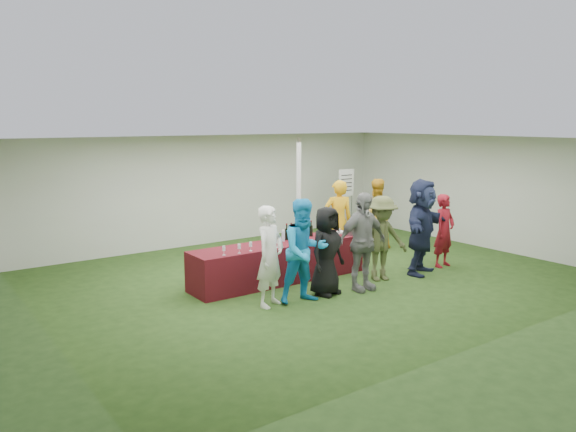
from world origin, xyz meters
TOP-DOWN VIEW (x-y plane):
  - ground at (0.00, 0.00)m, footprint 60.00×60.00m
  - tent at (0.50, 1.20)m, footprint 10.00×10.00m
  - serving_table at (-0.70, 0.20)m, footprint 3.60×0.80m
  - wine_bottles at (-0.14, 0.34)m, footprint 0.66×0.16m
  - wine_glasses at (-1.16, -0.07)m, footprint 2.72×0.15m
  - water_bottle at (-0.56, 0.28)m, footprint 0.07×0.07m
  - bar_towel at (0.84, 0.25)m, footprint 0.25×0.18m
  - dump_bucket at (0.95, -0.02)m, footprint 0.25×0.25m
  - wine_list_sign at (3.04, 2.54)m, footprint 0.50×0.03m
  - staff_pourer at (1.22, 0.73)m, footprint 0.77×0.65m
  - staff_back at (2.78, 1.18)m, footprint 0.97×0.86m
  - customer_0 at (-1.66, -0.92)m, footprint 0.73×0.62m
  - customer_1 at (-1.08, -1.10)m, footprint 0.95×0.79m
  - customer_2 at (-0.50, -0.98)m, footprint 0.88×0.68m
  - customer_3 at (0.18, -1.15)m, footprint 1.08×0.50m
  - customer_4 at (0.92, -0.90)m, footprint 1.19×0.87m
  - customer_5 at (1.92, -1.02)m, footprint 1.86×1.22m
  - customer_6 at (2.74, -0.92)m, footprint 0.61×0.44m

SIDE VIEW (x-z plane):
  - ground at x=0.00m, z-range 0.00..0.00m
  - serving_table at x=-0.70m, z-range 0.00..0.75m
  - bar_towel at x=0.84m, z-range 0.75..0.78m
  - customer_6 at x=2.74m, z-range 0.00..1.54m
  - customer_2 at x=-0.50m, z-range 0.00..1.58m
  - customer_4 at x=0.92m, z-range 0.00..1.65m
  - dump_bucket at x=0.95m, z-range 0.75..0.93m
  - staff_back at x=2.78m, z-range 0.00..1.69m
  - customer_0 at x=-1.66m, z-range 0.00..1.69m
  - water_bottle at x=-0.56m, z-range 0.74..0.97m
  - wine_glasses at x=-1.16m, z-range 0.78..0.95m
  - wine_bottles at x=-0.14m, z-range 0.71..1.03m
  - customer_1 at x=-1.08m, z-range 0.00..1.78m
  - staff_pourer at x=1.22m, z-range 0.00..1.79m
  - customer_3 at x=0.18m, z-range 0.00..1.80m
  - customer_5 at x=1.92m, z-range 0.00..1.92m
  - wine_list_sign at x=3.04m, z-range 0.42..2.22m
  - tent at x=0.50m, z-range -3.65..6.35m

